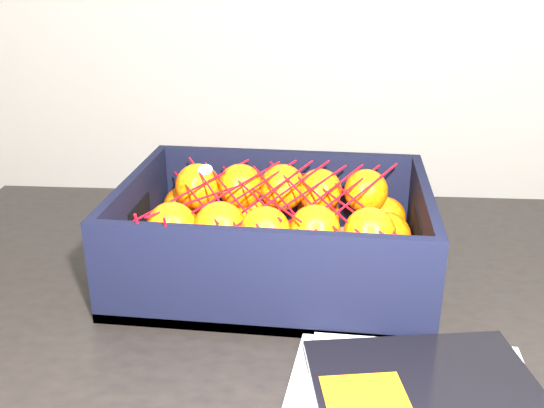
# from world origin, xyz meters

# --- Properties ---
(table) EXTENTS (1.24, 0.86, 0.75)m
(table) POSITION_xyz_m (0.10, 0.31, 0.65)
(table) COLOR black
(table) RESTS_ON ground
(produce_crate) EXTENTS (0.38, 0.29, 0.12)m
(produce_crate) POSITION_xyz_m (0.00, 0.42, 0.79)
(produce_crate) COLOR olive
(produce_crate) RESTS_ON table
(clementine_heap) EXTENTS (0.36, 0.27, 0.11)m
(clementine_heap) POSITION_xyz_m (-0.00, 0.42, 0.81)
(clementine_heap) COLOR #FF5D05
(clementine_heap) RESTS_ON produce_crate
(mesh_net) EXTENTS (0.31, 0.25, 0.09)m
(mesh_net) POSITION_xyz_m (-0.00, 0.41, 0.86)
(mesh_net) COLOR red
(mesh_net) RESTS_ON clementine_heap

